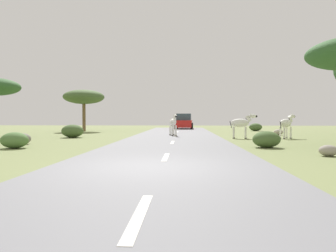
# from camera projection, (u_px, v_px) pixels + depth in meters

# --- Properties ---
(ground_plane) EXTENTS (90.00, 90.00, 0.00)m
(ground_plane) POSITION_uv_depth(u_px,v_px,m) (151.00, 169.00, 8.06)
(ground_plane) COLOR olive
(road) EXTENTS (6.00, 64.00, 0.05)m
(road) POSITION_uv_depth(u_px,v_px,m) (161.00, 168.00, 8.05)
(road) COLOR slate
(road) RESTS_ON ground_plane
(lane_markings) EXTENTS (0.16, 56.00, 0.01)m
(lane_markings) POSITION_uv_depth(u_px,v_px,m) (158.00, 174.00, 7.05)
(lane_markings) COLOR silver
(lane_markings) RESTS_ON road
(zebra_0) EXTENTS (0.69, 1.63, 1.56)m
(zebra_0) POSITION_uv_depth(u_px,v_px,m) (173.00, 122.00, 22.35)
(zebra_0) COLOR silver
(zebra_0) RESTS_ON road
(zebra_2) EXTENTS (1.70, 0.70, 1.62)m
(zebra_2) POSITION_uv_depth(u_px,v_px,m) (241.00, 123.00, 19.74)
(zebra_2) COLOR silver
(zebra_2) RESTS_ON ground_plane
(zebra_3) EXTENTS (1.43, 1.28, 1.61)m
(zebra_3) POSITION_uv_depth(u_px,v_px,m) (286.00, 123.00, 19.69)
(zebra_3) COLOR silver
(zebra_3) RESTS_ON ground_plane
(car_0) EXTENTS (2.18, 4.42, 1.74)m
(car_0) POSITION_uv_depth(u_px,v_px,m) (184.00, 122.00, 35.95)
(car_0) COLOR red
(car_0) RESTS_ON road
(tree_0) EXTENTS (3.97, 3.97, 4.06)m
(tree_0) POSITION_uv_depth(u_px,v_px,m) (84.00, 97.00, 30.47)
(tree_0) COLOR brown
(tree_0) RESTS_ON ground_plane
(bush_0) EXTENTS (1.45, 1.30, 0.87)m
(bush_0) POSITION_uv_depth(u_px,v_px,m) (73.00, 131.00, 20.72)
(bush_0) COLOR #425B2D
(bush_0) RESTS_ON ground_plane
(bush_1) EXTENTS (1.16, 1.04, 0.70)m
(bush_1) POSITION_uv_depth(u_px,v_px,m) (15.00, 140.00, 13.43)
(bush_1) COLOR #4C7038
(bush_1) RESTS_ON ground_plane
(bush_3) EXTENTS (1.27, 1.15, 0.76)m
(bush_3) POSITION_uv_depth(u_px,v_px,m) (256.00, 127.00, 31.13)
(bush_3) COLOR #425B2D
(bush_3) RESTS_ON ground_plane
(bush_4) EXTENTS (1.21, 1.09, 0.73)m
(bush_4) POSITION_uv_depth(u_px,v_px,m) (266.00, 139.00, 13.74)
(bush_4) COLOR #425B2D
(bush_4) RESTS_ON ground_plane
(rock_2) EXTENTS (0.70, 0.61, 0.44)m
(rock_2) POSITION_uv_depth(u_px,v_px,m) (278.00, 132.00, 23.77)
(rock_2) COLOR #A89E8C
(rock_2) RESTS_ON ground_plane
(rock_3) EXTENTS (0.64, 0.52, 0.39)m
(rock_3) POSITION_uv_depth(u_px,v_px,m) (328.00, 151.00, 10.68)
(rock_3) COLOR gray
(rock_3) RESTS_ON ground_plane
(rock_4) EXTENTS (0.73, 0.75, 0.54)m
(rock_4) POSITION_uv_depth(u_px,v_px,m) (23.00, 139.00, 15.52)
(rock_4) COLOR gray
(rock_4) RESTS_ON ground_plane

